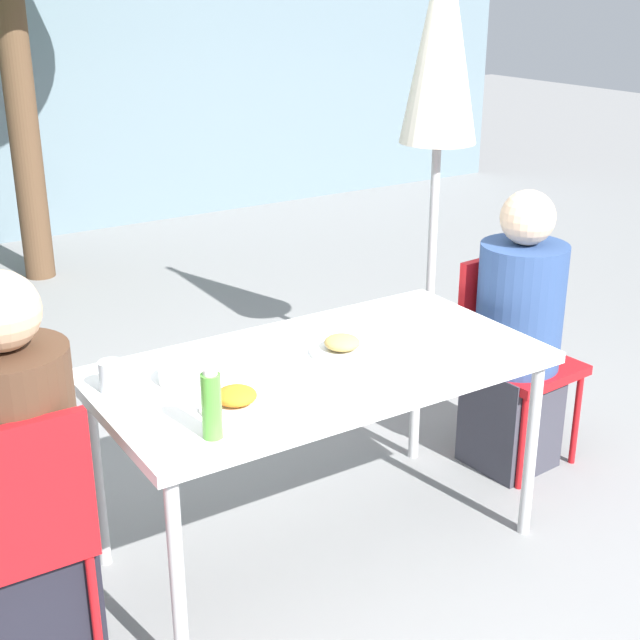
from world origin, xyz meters
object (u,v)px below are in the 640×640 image
(chair_right, at_px, (510,343))
(bottle, at_px, (212,405))
(drinking_cup, at_px, (111,376))
(closed_umbrella, at_px, (441,56))
(salad_bowl, at_px, (189,374))
(person_left, at_px, (23,485))
(chair_left, at_px, (16,525))
(person_right, at_px, (517,342))

(chair_right, relative_size, bottle, 4.13)
(chair_right, height_order, drinking_cup, chair_right)
(closed_umbrella, bearing_deg, salad_bowl, -153.74)
(chair_right, bearing_deg, closed_umbrella, -109.18)
(person_left, bearing_deg, salad_bowl, 9.20)
(chair_left, xyz_separation_m, closed_umbrella, (2.31, 1.00, 1.10))
(closed_umbrella, distance_m, bottle, 2.30)
(drinking_cup, xyz_separation_m, salad_bowl, (0.23, -0.06, -0.03))
(person_right, xyz_separation_m, bottle, (-1.55, -0.36, 0.28))
(chair_right, distance_m, drinking_cup, 1.74)
(salad_bowl, bearing_deg, bottle, -105.00)
(drinking_cup, bearing_deg, chair_right, -0.05)
(closed_umbrella, bearing_deg, person_right, -106.16)
(salad_bowl, bearing_deg, chair_right, 2.38)
(bottle, xyz_separation_m, drinking_cup, (-0.13, 0.44, -0.05))
(chair_right, xyz_separation_m, drinking_cup, (-1.72, 0.00, 0.28))
(salad_bowl, bearing_deg, closed_umbrella, 26.26)
(closed_umbrella, relative_size, salad_bowl, 11.44)
(chair_left, bearing_deg, chair_right, 6.94)
(chair_right, xyz_separation_m, bottle, (-1.59, -0.44, 0.33))
(person_right, bearing_deg, person_left, -2.61)
(chair_left, relative_size, chair_right, 1.00)
(closed_umbrella, relative_size, drinking_cup, 22.15)
(chair_right, bearing_deg, bottle, 11.13)
(bottle, bearing_deg, chair_right, 15.50)
(person_left, height_order, person_right, person_left)
(person_right, height_order, closed_umbrella, closed_umbrella)
(person_right, height_order, bottle, person_right)
(bottle, distance_m, drinking_cup, 0.46)
(person_right, xyz_separation_m, closed_umbrella, (0.25, 0.86, 1.05))
(chair_left, height_order, salad_bowl, chair_left)
(person_right, bearing_deg, chair_left, -0.46)
(bottle, xyz_separation_m, salad_bowl, (0.10, 0.38, -0.08))
(chair_right, height_order, person_right, person_right)
(person_left, xyz_separation_m, drinking_cup, (0.34, 0.15, 0.21))
(person_left, xyz_separation_m, person_right, (2.02, 0.06, -0.03))
(chair_left, bearing_deg, salad_bowl, 15.54)
(person_left, relative_size, drinking_cup, 12.46)
(bottle, bearing_deg, chair_left, 157.40)
(person_right, distance_m, bottle, 1.61)
(chair_right, bearing_deg, salad_bowl, -1.99)
(salad_bowl, bearing_deg, chair_left, -165.32)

